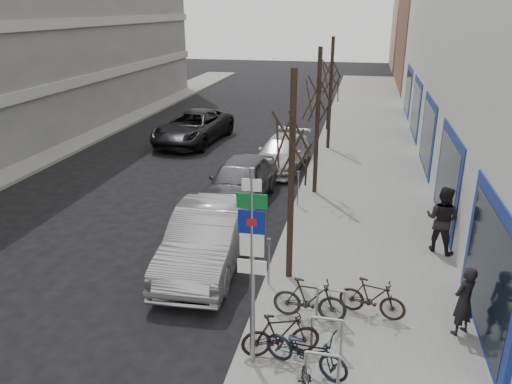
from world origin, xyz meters
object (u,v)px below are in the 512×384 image
at_px(meter_back, 314,145).
at_px(meter_front, 269,257).
at_px(tree_far, 332,67).
at_px(bike_mid_curb, 306,347).
at_px(parked_car_front, 207,238).
at_px(pedestrian_far, 442,219).
at_px(tree_near, 293,128).
at_px(lane_car, 193,127).
at_px(parked_car_back, 282,153).
at_px(pedestrian_near, 464,301).
at_px(highway_sign_pole, 252,259).
at_px(bike_rack, 327,331).
at_px(parked_car_mid, 240,181).
at_px(meter_mid, 298,185).
at_px(bike_near_right, 281,334).
at_px(bike_far_inner, 372,297).
at_px(tree_mid, 319,87).

bearing_deg(meter_back, meter_front, -90.00).
xyz_separation_m(tree_far, bike_mid_curb, (0.86, -16.51, -3.42)).
bearing_deg(parked_car_front, pedestrian_far, 14.30).
relative_size(tree_near, lane_car, 0.93).
distance_m(parked_car_back, lane_car, 6.35).
xyz_separation_m(meter_back, parked_car_back, (-1.33, -0.78, -0.23)).
height_order(parked_car_front, pedestrian_near, pedestrian_near).
bearing_deg(parked_car_front, parked_car_back, 83.32).
bearing_deg(meter_back, lane_car, 158.26).
bearing_deg(parked_car_front, tree_near, -11.83).
xyz_separation_m(meter_front, pedestrian_near, (4.42, -1.14, 0.03)).
bearing_deg(highway_sign_pole, lane_car, 112.54).
xyz_separation_m(highway_sign_pole, bike_rack, (1.40, 0.61, -1.80)).
height_order(bike_mid_curb, parked_car_back, parked_car_back).
bearing_deg(bike_mid_curb, highway_sign_pole, 109.51).
xyz_separation_m(bike_rack, pedestrian_far, (2.82, 5.26, 0.48)).
xyz_separation_m(meter_back, lane_car, (-6.67, 2.66, -0.09)).
bearing_deg(tree_far, pedestrian_near, -74.81).
distance_m(meter_back, parked_car_mid, 5.69).
bearing_deg(lane_car, tree_near, -56.35).
bearing_deg(parked_car_mid, meter_mid, -2.29).
distance_m(meter_mid, parked_car_mid, 2.18).
bearing_deg(bike_mid_curb, pedestrian_far, -8.67).
distance_m(bike_near_right, parked_car_front, 4.41).
bearing_deg(lane_car, pedestrian_far, -38.88).
distance_m(bike_mid_curb, lane_car, 18.48).
distance_m(bike_mid_curb, pedestrian_far, 6.69).
relative_size(bike_far_inner, parked_car_back, 0.32).
xyz_separation_m(meter_back, bike_near_right, (0.76, -13.67, -0.27)).
bearing_deg(lane_car, meter_mid, -45.51).
relative_size(highway_sign_pole, meter_back, 3.31).
height_order(meter_front, bike_near_right, meter_front).
relative_size(meter_front, parked_car_mid, 0.26).
xyz_separation_m(highway_sign_pole, parked_car_mid, (-2.41, 8.75, -1.63)).
distance_m(tree_near, tree_far, 13.00).
height_order(tree_near, meter_back, tree_near).
distance_m(bike_mid_curb, parked_car_front, 5.02).
distance_m(highway_sign_pole, bike_near_right, 1.92).
xyz_separation_m(bike_rack, meter_front, (-1.65, 2.40, 0.26)).
bearing_deg(parked_car_front, bike_mid_curb, -53.69).
relative_size(meter_back, lane_car, 0.21).
height_order(parked_car_back, lane_car, lane_car).
relative_size(bike_rack, meter_front, 1.78).
bearing_deg(parked_car_mid, lane_car, 123.57).
height_order(tree_mid, parked_car_back, tree_mid).
bearing_deg(lane_car, parked_car_back, -27.58).
bearing_deg(pedestrian_near, bike_far_inner, -50.71).
xyz_separation_m(highway_sign_pole, parked_car_back, (-1.58, 13.23, -1.77)).
height_order(meter_back, bike_far_inner, meter_back).
height_order(tree_near, tree_far, same).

